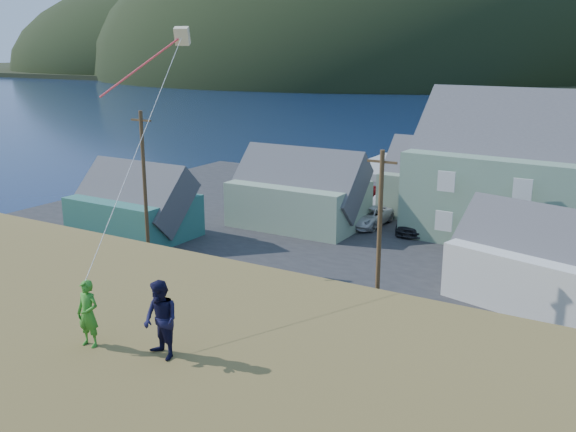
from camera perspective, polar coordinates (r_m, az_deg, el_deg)
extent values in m
plane|color=#0A1638|center=(33.50, 8.10, -9.67)|extent=(900.00, 900.00, 0.00)
cube|color=#4C3D19|center=(31.80, 6.68, -10.90)|extent=(110.00, 8.00, 0.10)
cube|color=#28282B|center=(48.71, 15.91, -2.17)|extent=(72.00, 36.00, 0.12)
cube|color=gray|center=(71.75, 16.16, 3.48)|extent=(26.00, 14.00, 0.90)
ellipsoid|color=black|center=(385.69, -6.32, 12.93)|extent=(240.00, 216.00, 108.00)
ellipsoid|color=black|center=(317.08, 6.37, 12.55)|extent=(260.00, 234.00, 143.00)
cube|color=#2E6C66|center=(48.73, -13.49, -0.04)|extent=(8.30, 6.26, 3.09)
cube|color=#47474C|center=(48.20, -13.66, 2.68)|extent=(8.79, 6.04, 5.95)
cube|color=gray|center=(50.49, 0.97, 1.12)|extent=(9.83, 6.58, 3.48)
cube|color=#47474C|center=(49.94, 0.98, 4.03)|extent=(10.33, 6.32, 6.28)
cube|color=silver|center=(37.88, 20.80, -4.85)|extent=(8.96, 7.38, 3.12)
cube|color=#47474C|center=(37.20, 21.13, -1.46)|extent=(9.41, 7.40, 5.46)
cube|color=slate|center=(54.76, 14.59, 1.77)|extent=(11.29, 6.88, 3.58)
cube|color=#47474C|center=(54.22, 14.78, 4.65)|extent=(11.79, 6.77, 6.60)
cylinder|color=#47331E|center=(42.10, -12.61, 2.44)|extent=(0.24, 0.24, 9.85)
cylinder|color=#47331E|center=(33.54, 8.13, -1.51)|extent=(0.24, 0.24, 8.68)
imported|color=silver|center=(56.62, 8.54, 1.40)|extent=(2.13, 5.01, 1.44)
imported|color=#222428|center=(50.04, 11.29, -0.43)|extent=(2.90, 5.63, 1.56)
imported|color=navy|center=(54.15, 21.16, -0.04)|extent=(2.05, 4.65, 1.49)
imported|color=#A00E11|center=(60.17, 6.85, 2.23)|extent=(2.55, 5.17, 1.41)
imported|color=silver|center=(50.94, 7.14, -0.03)|extent=(2.58, 5.40, 1.49)
imported|color=#B3B3B8|center=(54.16, 0.75, 0.96)|extent=(1.74, 4.50, 1.46)
imported|color=#328524|center=(15.24, -17.35, -8.28)|extent=(0.60, 0.42, 1.56)
imported|color=black|center=(14.26, -11.24, -9.07)|extent=(1.01, 0.88, 1.76)
cube|color=beige|center=(21.36, -9.40, 15.51)|extent=(0.59, 0.57, 0.60)
cylinder|color=#FF434C|center=(20.83, -12.85, 12.89)|extent=(0.06, 0.06, 3.31)
cylinder|color=white|center=(17.82, -12.83, 6.88)|extent=(0.02, 0.02, 9.48)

